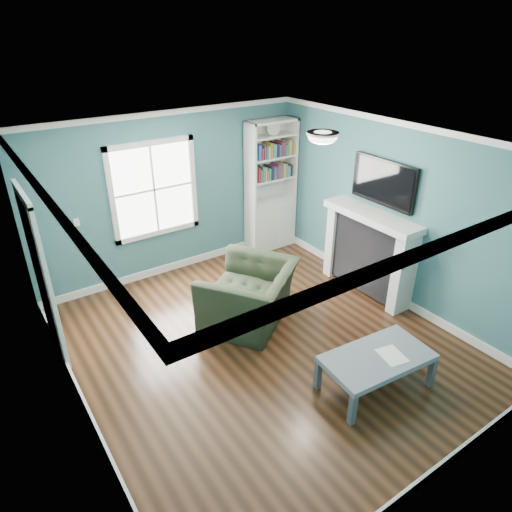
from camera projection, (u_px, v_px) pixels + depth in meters
floor at (263, 343)px, 5.95m from camera, size 5.00×5.00×0.00m
room_walls at (264, 233)px, 5.22m from camera, size 5.00×5.00×5.00m
trim at (263, 260)px, 5.38m from camera, size 4.50×5.00×2.60m
window at (154, 190)px, 6.96m from camera, size 1.40×0.06×1.50m
bookshelf at (270, 199)px, 8.10m from camera, size 0.90×0.35×2.31m
fireplace at (369, 253)px, 6.85m from camera, size 0.44×1.58×1.30m
tv at (383, 182)px, 6.40m from camera, size 0.06×1.10×0.65m
door at (41, 276)px, 5.37m from camera, size 0.12×0.98×2.17m
ceiling_fixture at (323, 136)px, 5.30m from camera, size 0.38×0.38×0.15m
light_switch at (77, 222)px, 6.47m from camera, size 0.08×0.01×0.12m
recliner at (249, 287)px, 6.16m from camera, size 1.50×1.39×1.10m
coffee_table at (377, 360)px, 5.08m from camera, size 1.28×0.77×0.44m
paper_sheet at (392, 355)px, 5.06m from camera, size 0.31×0.36×0.00m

